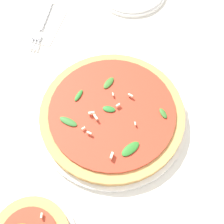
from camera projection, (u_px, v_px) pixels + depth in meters
name	position (u px, v px, depth m)	size (l,w,h in m)	color
ground_plane	(108.00, 131.00, 0.73)	(6.00, 6.00, 0.00)	silver
pizza_arugula_main	(112.00, 115.00, 0.73)	(0.36, 0.36, 0.05)	white
wine_glass	(173.00, 223.00, 0.53)	(0.09, 0.09, 0.16)	white
napkin	(43.00, 23.00, 0.89)	(0.15, 0.10, 0.01)	white
fork	(42.00, 23.00, 0.88)	(0.19, 0.03, 0.00)	silver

